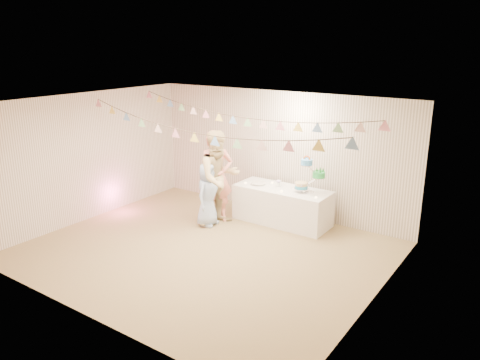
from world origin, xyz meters
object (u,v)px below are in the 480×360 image
Objects in this scene: person_adult_b at (219,178)px; person_child at (208,194)px; table at (282,205)px; cake_stand at (309,175)px; person_adult_a at (216,177)px.

person_adult_b reaches higher than person_child.
person_child is at bearing -140.77° from table.
cake_stand reaches higher than table.
cake_stand is 0.36× the size of person_adult_b.
person_adult_b is at bearing -40.90° from person_child.
person_child reaches higher than table.
table is 1.04× the size of person_adult_a.
person_adult_b is 1.49× the size of person_child.
person_adult_a is (-1.73, -0.71, -0.16)m from cake_stand.
cake_stand is 1.87m from person_adult_a.
person_child is at bearing 168.31° from person_adult_b.
person_adult_b is at bearing -81.07° from person_adult_a.
person_adult_b is at bearing -153.03° from cake_stand.
person_adult_a reaches higher than table.
person_child is (-1.72, -1.00, -0.45)m from cake_stand.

